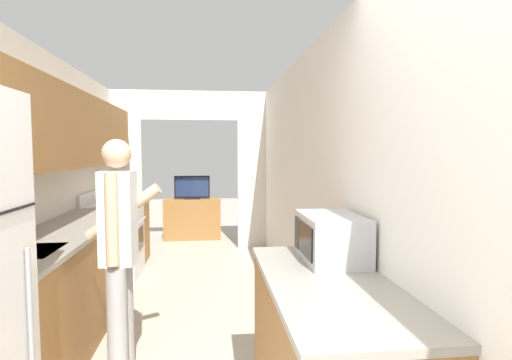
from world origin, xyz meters
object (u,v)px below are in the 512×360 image
object	(u,v)px
range_oven	(114,240)
television	(192,188)
person	(119,254)
knife	(125,197)
tv_cabinet	(193,219)
microwave	(331,238)

from	to	relation	value
range_oven	television	world-z (taller)	television
range_oven	person	xyz separation A→B (m)	(0.59, -2.35, 0.41)
knife	television	bearing A→B (deg)	66.86
tv_cabinet	knife	distance (m)	1.85
television	knife	world-z (taller)	television
range_oven	knife	distance (m)	0.73
person	tv_cabinet	xyz separation A→B (m)	(0.29, 4.46, -0.52)
microwave	television	size ratio (longest dim) A/B	0.81
person	microwave	bearing A→B (deg)	-106.02
television	knife	distance (m)	1.73
range_oven	person	distance (m)	2.46
range_oven	tv_cabinet	bearing A→B (deg)	67.38
microwave	television	world-z (taller)	microwave
tv_cabinet	knife	bearing A→B (deg)	-118.77
knife	person	bearing A→B (deg)	-72.82
tv_cabinet	range_oven	bearing A→B (deg)	-112.62
person	tv_cabinet	world-z (taller)	person
tv_cabinet	person	bearing A→B (deg)	-93.70
range_oven	person	world-z (taller)	person
range_oven	television	bearing A→B (deg)	66.96
microwave	tv_cabinet	world-z (taller)	microwave
microwave	knife	distance (m)	3.85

